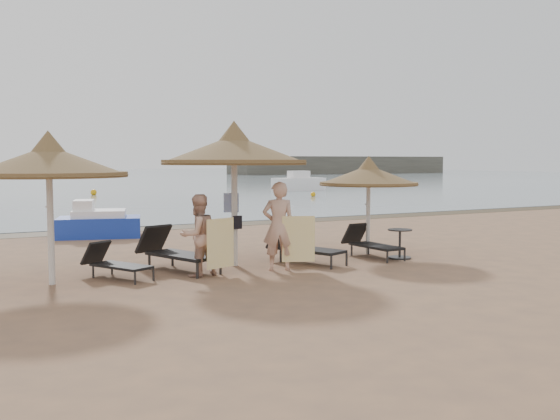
% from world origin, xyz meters
% --- Properties ---
extents(ground, '(160.00, 160.00, 0.00)m').
position_xyz_m(ground, '(0.00, 0.00, 0.00)').
color(ground, '#8F6446').
rests_on(ground, ground).
extents(wet_sand_strip, '(200.00, 1.60, 0.01)m').
position_xyz_m(wet_sand_strip, '(0.00, 9.40, 0.00)').
color(wet_sand_strip, '#473A24').
rests_on(wet_sand_strip, ground).
extents(palapa_left, '(2.96, 2.96, 2.93)m').
position_xyz_m(palapa_left, '(-4.17, 0.66, 2.34)').
color(palapa_left, silver).
rests_on(palapa_left, ground).
extents(palapa_center, '(3.27, 3.27, 3.25)m').
position_xyz_m(palapa_center, '(-0.22, 0.96, 2.58)').
color(palapa_center, silver).
rests_on(palapa_center, ground).
extents(palapa_right, '(2.51, 2.51, 2.48)m').
position_xyz_m(palapa_right, '(3.48, 1.01, 1.98)').
color(palapa_right, silver).
rests_on(palapa_right, ground).
extents(lounger_far_left, '(1.22, 1.66, 0.72)m').
position_xyz_m(lounger_far_left, '(-2.97, 0.76, 0.32)').
color(lounger_far_left, '#292A2A').
rests_on(lounger_far_left, ground).
extents(lounger_near_left, '(1.38, 2.21, 0.94)m').
position_xyz_m(lounger_near_left, '(-1.61, 1.08, 0.42)').
color(lounger_near_left, '#292A2A').
rests_on(lounger_near_left, ground).
extents(lounger_near_right, '(1.29, 2.03, 0.87)m').
position_xyz_m(lounger_near_right, '(1.33, 0.62, 0.39)').
color(lounger_near_right, '#292A2A').
rests_on(lounger_near_right, ground).
extents(lounger_far_right, '(0.69, 1.81, 0.79)m').
position_xyz_m(lounger_far_right, '(3.23, 0.58, 0.36)').
color(lounger_far_right, '#292A2A').
rests_on(lounger_far_right, ground).
extents(side_table, '(0.59, 0.59, 0.71)m').
position_xyz_m(side_table, '(3.73, 0.04, 0.33)').
color(side_table, '#292A2A').
rests_on(side_table, ground).
extents(person_left, '(1.02, 0.79, 1.95)m').
position_xyz_m(person_left, '(-1.39, 0.16, 0.98)').
color(person_left, tan).
rests_on(person_left, ground).
extents(person_right, '(1.20, 1.00, 2.22)m').
position_xyz_m(person_right, '(0.38, -0.01, 1.11)').
color(person_right, tan).
rests_on(person_right, ground).
extents(towel_left, '(0.69, 0.25, 1.01)m').
position_xyz_m(towel_left, '(-1.04, -0.19, 0.70)').
color(towel_left, yellow).
rests_on(towel_left, ground).
extents(towel_right, '(0.66, 0.28, 0.99)m').
position_xyz_m(towel_right, '(0.73, -0.26, 0.68)').
color(towel_right, yellow).
rests_on(towel_right, ground).
extents(bag_patterned, '(0.36, 0.24, 0.43)m').
position_xyz_m(bag_patterned, '(-0.22, 1.14, 1.41)').
color(bag_patterned, white).
rests_on(bag_patterned, ground).
extents(bag_dark, '(0.22, 0.12, 0.29)m').
position_xyz_m(bag_dark, '(-0.22, 0.80, 1.00)').
color(bag_dark, black).
rests_on(bag_dark, ground).
extents(pedal_boat, '(2.77, 2.07, 1.15)m').
position_xyz_m(pedal_boat, '(-1.82, 7.79, 0.43)').
color(pedal_boat, '#1A37AF').
rests_on(pedal_boat, ground).
extents(buoy_mid, '(0.41, 0.41, 0.41)m').
position_xyz_m(buoy_mid, '(2.73, 31.10, 0.21)').
color(buoy_mid, '#F2A50B').
rests_on(buoy_mid, ground).
extents(buoy_right, '(0.33, 0.33, 0.33)m').
position_xyz_m(buoy_right, '(14.89, 22.66, 0.16)').
color(buoy_right, '#F2A50B').
rests_on(buoy_right, ground).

